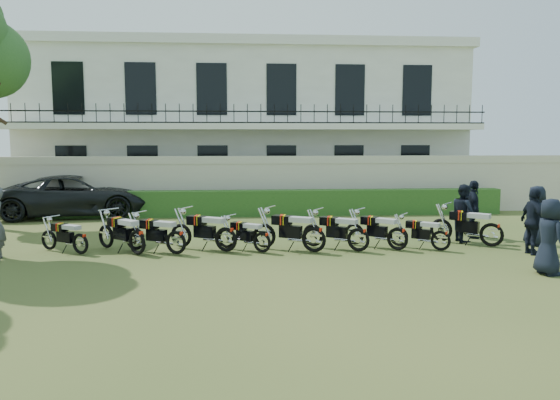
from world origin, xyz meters
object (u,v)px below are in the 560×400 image
(motorcycle_3, at_px, (226,233))
(motorcycle_7, at_px, (398,233))
(motorcycle_8, at_px, (441,236))
(officer_5, at_px, (473,209))
(motorcycle_1, at_px, (137,236))
(motorcycle_9, at_px, (492,229))
(officer_4, at_px, (464,213))
(motorcycle_0, at_px, (80,239))
(officer_3, at_px, (536,216))
(suv, at_px, (76,196))
(motorcycle_6, at_px, (359,234))
(motorcycle_4, at_px, (262,237))
(officer_2, at_px, (533,222))
(officer_0, at_px, (549,237))
(motorcycle_5, at_px, (314,233))
(motorcycle_2, at_px, (176,237))

(motorcycle_3, xyz_separation_m, motorcycle_7, (4.61, -0.14, -0.04))
(motorcycle_8, distance_m, officer_5, 2.55)
(motorcycle_1, xyz_separation_m, motorcycle_3, (2.29, 0.19, 0.01))
(motorcycle_9, xyz_separation_m, officer_4, (-0.43, 0.92, 0.32))
(motorcycle_0, bearing_deg, motorcycle_7, -59.63)
(officer_3, bearing_deg, motorcycle_8, 90.46)
(suv, bearing_deg, motorcycle_6, -135.71)
(officer_5, bearing_deg, motorcycle_4, 119.19)
(motorcycle_3, xyz_separation_m, officer_5, (7.44, 1.59, 0.36))
(officer_4, bearing_deg, officer_5, -42.18)
(motorcycle_6, bearing_deg, motorcycle_8, -57.30)
(motorcycle_9, bearing_deg, officer_2, -105.43)
(motorcycle_6, xyz_separation_m, motorcycle_9, (3.83, 0.35, 0.03))
(officer_4, bearing_deg, motorcycle_0, 96.90)
(motorcycle_6, distance_m, motorcycle_9, 3.85)
(motorcycle_9, bearing_deg, officer_0, -142.57)
(officer_3, relative_size, officer_5, 0.97)
(officer_4, bearing_deg, motorcycle_1, 99.02)
(motorcycle_0, height_order, motorcycle_1, motorcycle_1)
(motorcycle_8, relative_size, officer_4, 0.84)
(motorcycle_4, distance_m, suv, 10.03)
(officer_3, bearing_deg, motorcycle_1, 81.28)
(motorcycle_5, distance_m, officer_0, 5.58)
(motorcycle_3, height_order, motorcycle_5, motorcycle_5)
(suv, height_order, officer_5, officer_5)
(motorcycle_9, distance_m, officer_2, 1.20)
(motorcycle_6, bearing_deg, suv, 86.21)
(motorcycle_0, distance_m, officer_0, 11.40)
(motorcycle_5, relative_size, motorcycle_6, 1.14)
(motorcycle_1, height_order, officer_5, officer_5)
(motorcycle_8, distance_m, officer_2, 2.36)
(officer_3, bearing_deg, suv, 53.63)
(motorcycle_3, distance_m, officer_2, 8.06)
(motorcycle_8, relative_size, officer_5, 0.81)
(motorcycle_1, distance_m, officer_3, 11.05)
(officer_2, height_order, officer_4, officer_2)
(motorcycle_6, bearing_deg, motorcycle_1, 123.82)
(suv, bearing_deg, motorcycle_7, -132.42)
(motorcycle_7, bearing_deg, motorcycle_1, 131.06)
(motorcycle_4, distance_m, motorcycle_5, 1.38)
(motorcycle_3, height_order, officer_2, officer_2)
(motorcycle_1, height_order, motorcycle_9, motorcycle_9)
(motorcycle_3, xyz_separation_m, officer_3, (8.74, 0.36, 0.33))
(motorcycle_6, bearing_deg, motorcycle_7, -51.48)
(motorcycle_6, height_order, officer_0, officer_0)
(motorcycle_2, height_order, officer_5, officer_5)
(motorcycle_4, bearing_deg, motorcycle_5, -58.31)
(motorcycle_3, bearing_deg, motorcycle_0, 118.37)
(motorcycle_5, height_order, officer_2, officer_2)
(motorcycle_2, xyz_separation_m, officer_3, (10.03, 0.57, 0.36))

